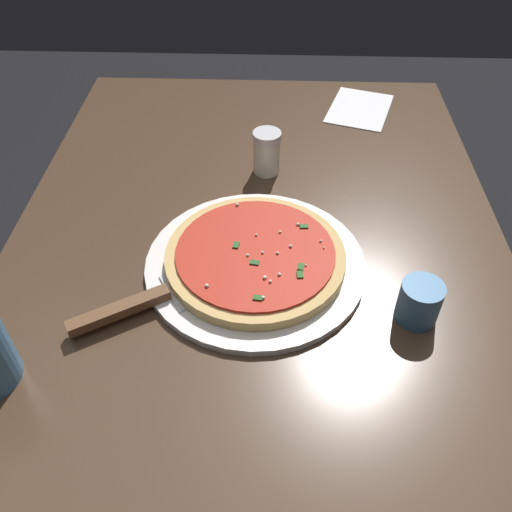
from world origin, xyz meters
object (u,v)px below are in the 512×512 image
Objects in this scene: pizza at (256,256)px; cup_small_sauce at (419,302)px; pizza_server at (150,299)px; parmesan_shaker at (267,152)px; serving_plate at (256,264)px; napkin_loose_left at (360,109)px.

cup_small_sauce is (-0.08, -0.20, 0.01)m from pizza.
cup_small_sauce reaches higher than pizza_server.
parmesan_shaker reaches higher than cup_small_sauce.
serving_plate is at bearing 177.71° from parmesan_shaker.
pizza_server is at bearing 120.97° from serving_plate.
cup_small_sauce is 0.75× the size of parmesan_shaker.
cup_small_sauce is at bearing -90.57° from pizza_server.
cup_small_sauce reaches higher than pizza.
pizza is 0.23m from parmesan_shaker.
pizza reaches higher than napkin_loose_left.
pizza_server is at bearing 155.44° from parmesan_shaker.
napkin_loose_left is at bearing 1.67° from cup_small_sauce.
serving_plate is 2.01× the size of napkin_loose_left.
parmesan_shaker is at bearing -2.29° from serving_plate.
serving_plate is at bearing 68.07° from cup_small_sauce.
serving_plate is at bearing 53.47° from pizza.
pizza is at bearing 68.08° from cup_small_sauce.
napkin_loose_left is at bearing -22.87° from serving_plate.
napkin_loose_left is at bearing -31.31° from pizza_server.
pizza is at bearing 177.72° from parmesan_shaker.
serving_plate is at bearing -59.03° from pizza_server.
pizza is at bearing 157.13° from napkin_loose_left.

